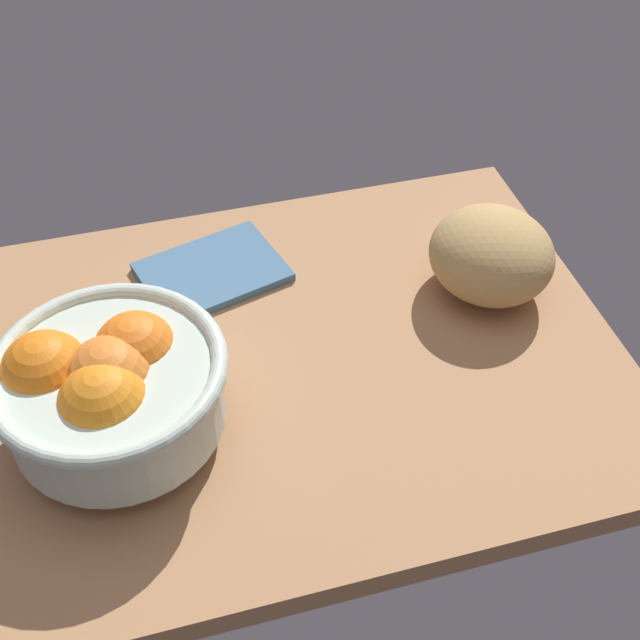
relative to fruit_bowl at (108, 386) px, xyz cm
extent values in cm
cube|color=#AD7B52|center=(-19.68, -5.42, -8.37)|extent=(66.94, 52.98, 3.00)
cylinder|color=silver|center=(-0.35, 0.17, -5.73)|extent=(9.11, 9.11, 2.28)
cylinder|color=silver|center=(-0.35, 0.17, -1.03)|extent=(20.15, 20.15, 7.12)
torus|color=silver|center=(-0.35, 0.17, 2.53)|extent=(21.75, 21.75, 1.60)
sphere|color=orange|center=(-3.02, -2.63, 0.76)|extent=(8.17, 8.17, 8.17)
sphere|color=orange|center=(0.38, 3.11, 0.80)|extent=(8.41, 8.41, 8.41)
sphere|color=orange|center=(5.20, -2.04, 0.81)|extent=(8.43, 8.43, 8.43)
sphere|color=orange|center=(-0.35, 0.17, 0.81)|extent=(8.44, 8.44, 8.44)
sphere|color=orange|center=(-0.35, 0.17, 0.64)|extent=(7.50, 7.50, 7.50)
ellipsoid|color=tan|center=(-42.55, -10.03, -2.07)|extent=(17.77, 18.08, 9.58)
cube|color=teal|center=(-12.61, -20.16, -6.35)|extent=(18.25, 15.25, 1.03)
camera|label=1|loc=(-5.83, 52.65, 58.01)|focal=46.61mm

